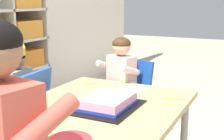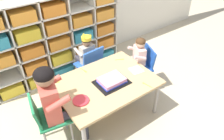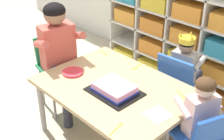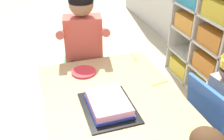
{
  "view_description": "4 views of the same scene",
  "coord_description": "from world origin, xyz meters",
  "views": [
    {
      "loc": [
        -1.41,
        -0.8,
        1.12
      ],
      "look_at": [
        0.1,
        -0.06,
        0.74
      ],
      "focal_mm": 50.93,
      "sensor_mm": 36.0,
      "label": 1
    },
    {
      "loc": [
        -1.12,
        -1.67,
        2.2
      ],
      "look_at": [
        0.04,
        -0.08,
        0.75
      ],
      "focal_mm": 34.83,
      "sensor_mm": 36.0,
      "label": 2
    },
    {
      "loc": [
        1.46,
        -1.44,
        1.87
      ],
      "look_at": [
        0.03,
        -0.07,
        0.73
      ],
      "focal_mm": 50.01,
      "sensor_mm": 36.0,
      "label": 3
    },
    {
      "loc": [
        1.25,
        -0.43,
        1.55
      ],
      "look_at": [
        0.09,
        -0.05,
        0.83
      ],
      "focal_mm": 42.45,
      "sensor_mm": 36.0,
      "label": 4
    }
  ],
  "objects": [
    {
      "name": "classroom_chair_blue",
      "position": [
        0.17,
        0.62,
        0.4
      ],
      "size": [
        0.39,
        0.34,
        0.66
      ],
      "rotation": [
        0.0,
        0.0,
        3.23
      ],
      "color": "blue",
      "rests_on": "ground"
    },
    {
      "name": "fork_near_child_seat",
      "position": [
        0.36,
        -0.34,
        0.54
      ],
      "size": [
        0.04,
        0.14,
        0.0
      ],
      "rotation": [
        0.0,
        0.0,
        4.92
      ],
      "color": "yellow",
      "rests_on": "activity_table"
    },
    {
      "name": "ground",
      "position": [
        0.0,
        0.0,
        0.0
      ],
      "size": [
        16.0,
        16.0,
        0.0
      ],
      "primitive_type": "plane",
      "color": "beige"
    },
    {
      "name": "birthday_cake_on_tray",
      "position": [
        0.05,
        -0.06,
        0.57
      ],
      "size": [
        0.39,
        0.3,
        0.07
      ],
      "color": "black",
      "rests_on": "activity_table"
    },
    {
      "name": "fork_by_napkin",
      "position": [
        -0.1,
        0.35,
        0.54
      ],
      "size": [
        0.03,
        0.14,
        0.0
      ],
      "rotation": [
        0.0,
        0.0,
        1.71
      ],
      "color": "yellow",
      "rests_on": "activity_table"
    },
    {
      "name": "adult_helper_seated",
      "position": [
        -0.64,
        -0.05,
        0.66
      ],
      "size": [
        0.46,
        0.44,
        1.06
      ],
      "rotation": [
        0.0,
        0.0,
        1.39
      ],
      "color": "#D15647",
      "rests_on": "ground"
    },
    {
      "name": "paper_napkin_square",
      "position": [
        0.45,
        -0.04,
        0.54
      ],
      "size": [
        0.17,
        0.17,
        0.0
      ],
      "primitive_type": "cube",
      "rotation": [
        0.0,
        0.0,
        -0.13
      ],
      "color": "white",
      "rests_on": "activity_table"
    },
    {
      "name": "activity_table",
      "position": [
        0.0,
        0.0,
        0.49
      ],
      "size": [
        1.18,
        0.87,
        0.54
      ],
      "color": "tan",
      "rests_on": "ground"
    },
    {
      "name": "fork_at_table_front_edge",
      "position": [
        -0.51,
        0.33,
        0.54
      ],
      "size": [
        0.14,
        0.03,
        0.0
      ],
      "rotation": [
        0.0,
        0.0,
        3.03
      ],
      "color": "yellow",
      "rests_on": "activity_table"
    },
    {
      "name": "child_with_crown",
      "position": [
        0.16,
        0.73,
        0.52
      ],
      "size": [
        0.31,
        0.31,
        0.84
      ],
      "rotation": [
        0.0,
        0.0,
        3.23
      ],
      "color": "#B2ADA3",
      "rests_on": "ground"
    },
    {
      "name": "storage_cubby_shelf",
      "position": [
        -0.08,
        1.18,
        0.61
      ],
      "size": [
        2.05,
        0.37,
        1.3
      ],
      "color": "silver",
      "rests_on": "ground"
    },
    {
      "name": "classroom_chair_guest_side",
      "position": [
        0.72,
        0.12,
        0.42
      ],
      "size": [
        0.44,
        0.45,
        0.67
      ],
      "rotation": [
        0.0,
        0.0,
        -1.92
      ],
      "color": "#1E4CA8",
      "rests_on": "ground"
    },
    {
      "name": "paper_plate_stack",
      "position": [
        -0.4,
        -0.11,
        0.55
      ],
      "size": [
        0.18,
        0.18,
        0.01
      ],
      "primitive_type": "cylinder",
      "color": "#DB333D",
      "rests_on": "activity_table"
    },
    {
      "name": "guest_at_table_side",
      "position": [
        0.62,
        0.16,
        0.55
      ],
      "size": [
        0.34,
        0.34,
        0.85
      ],
      "rotation": [
        0.0,
        0.0,
        -1.92
      ],
      "color": "beige",
      "rests_on": "ground"
    },
    {
      "name": "classroom_chair_adult_side",
      "position": [
        -0.76,
        -0.03,
        0.45
      ],
      "size": [
        0.41,
        0.4,
        0.71
      ],
      "rotation": [
        0.0,
        0.0,
        1.39
      ],
      "color": "#238451",
      "rests_on": "ground"
    },
    {
      "name": "fork_near_cake_tray",
      "position": [
        0.44,
        0.27,
        0.54
      ],
      "size": [
        0.12,
        0.06,
        0.0
      ],
      "rotation": [
        0.0,
        0.0,
        2.71
      ],
      "color": "yellow",
      "rests_on": "activity_table"
    }
  ]
}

